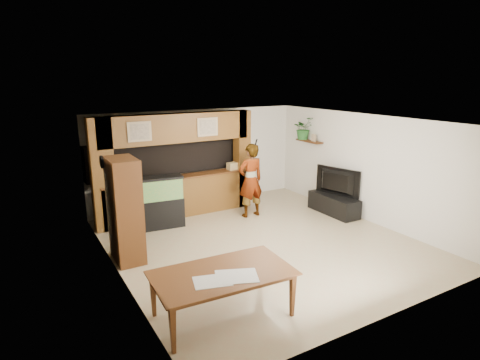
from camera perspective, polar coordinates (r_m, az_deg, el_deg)
floor at (r=8.74m, az=3.08°, el=-8.81°), size 6.50×6.50×0.00m
ceiling at (r=8.07m, az=3.33°, el=8.39°), size 6.50×6.50×0.00m
wall_back at (r=11.09m, az=-6.09°, el=3.23°), size 6.00×0.00×6.00m
wall_left at (r=7.17m, az=-17.30°, el=-3.68°), size 0.00×6.50×6.50m
wall_right at (r=10.23m, az=17.38°, el=1.68°), size 0.00×6.50×6.50m
partition at (r=10.18m, az=-9.53°, el=2.16°), size 4.20×0.99×2.60m
wall_clock at (r=7.98m, az=-19.05°, el=2.46°), size 0.05×0.25×0.25m
wall_shelf at (r=11.43m, az=9.83°, el=5.47°), size 0.25×0.90×0.04m
pantry_cabinet at (r=7.89m, az=-16.05°, el=-4.19°), size 0.50×0.82×2.01m
trash_can at (r=8.13m, az=-15.75°, el=-9.19°), size 0.29×0.29×0.53m
aquarium at (r=9.53m, az=-11.43°, el=-3.21°), size 1.11×0.42×1.23m
tv_stand at (r=10.69m, az=13.18°, el=-3.40°), size 0.53×1.44×0.48m
television at (r=10.52m, az=13.37°, el=-0.30°), size 0.48×1.24×0.72m
photo_frame at (r=11.28m, az=10.45°, el=5.92°), size 0.06×0.15×0.19m
potted_plant at (r=11.56m, az=8.99°, el=7.29°), size 0.60×0.53×0.63m
person at (r=10.02m, az=1.51°, el=-0.06°), size 0.68×0.45×1.87m
microphone at (r=9.71m, az=2.30°, el=5.38°), size 0.04×0.11×0.17m
dining_table at (r=6.09m, az=-2.30°, el=-16.10°), size 2.09×1.24×0.71m
newspaper_a at (r=5.72m, az=-3.96°, el=-14.17°), size 0.60×0.50×0.01m
newspaper_b at (r=5.83m, az=-0.48°, el=-13.53°), size 0.71×0.63×0.01m
counter_box at (r=10.72m, az=-1.07°, el=2.00°), size 0.30×0.22×0.19m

